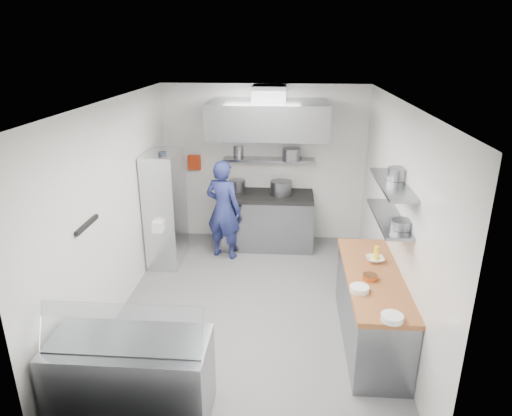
# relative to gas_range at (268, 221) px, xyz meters

# --- Properties ---
(floor) EXTENTS (5.00, 5.00, 0.00)m
(floor) POSITION_rel_gas_range_xyz_m (-0.10, -2.10, -0.45)
(floor) COLOR #575759
(floor) RESTS_ON ground
(ceiling) EXTENTS (5.00, 5.00, 0.00)m
(ceiling) POSITION_rel_gas_range_xyz_m (-0.10, -2.10, 2.35)
(ceiling) COLOR silver
(ceiling) RESTS_ON wall_back
(wall_back) EXTENTS (3.60, 2.80, 0.02)m
(wall_back) POSITION_rel_gas_range_xyz_m (-0.10, 0.40, 0.95)
(wall_back) COLOR white
(wall_back) RESTS_ON floor
(wall_front) EXTENTS (3.60, 2.80, 0.02)m
(wall_front) POSITION_rel_gas_range_xyz_m (-0.10, -4.60, 0.95)
(wall_front) COLOR white
(wall_front) RESTS_ON floor
(wall_left) EXTENTS (2.80, 5.00, 0.02)m
(wall_left) POSITION_rel_gas_range_xyz_m (-1.90, -2.10, 0.95)
(wall_left) COLOR white
(wall_left) RESTS_ON floor
(wall_right) EXTENTS (2.80, 5.00, 0.02)m
(wall_right) POSITION_rel_gas_range_xyz_m (1.70, -2.10, 0.95)
(wall_right) COLOR white
(wall_right) RESTS_ON floor
(gas_range) EXTENTS (1.60, 0.80, 0.90)m
(gas_range) POSITION_rel_gas_range_xyz_m (0.00, 0.00, 0.00)
(gas_range) COLOR gray
(gas_range) RESTS_ON floor
(cooktop) EXTENTS (1.57, 0.78, 0.06)m
(cooktop) POSITION_rel_gas_range_xyz_m (0.00, 0.00, 0.48)
(cooktop) COLOR black
(cooktop) RESTS_ON gas_range
(stock_pot_left) EXTENTS (0.28, 0.28, 0.20)m
(stock_pot_left) POSITION_rel_gas_range_xyz_m (-0.56, 0.17, 0.61)
(stock_pot_left) COLOR slate
(stock_pot_left) RESTS_ON cooktop
(stock_pot_mid) EXTENTS (0.37, 0.37, 0.24)m
(stock_pot_mid) POSITION_rel_gas_range_xyz_m (0.22, 0.02, 0.63)
(stock_pot_mid) COLOR slate
(stock_pot_mid) RESTS_ON cooktop
(over_range_shelf) EXTENTS (1.60, 0.30, 0.04)m
(over_range_shelf) POSITION_rel_gas_range_xyz_m (0.00, 0.24, 1.07)
(over_range_shelf) COLOR gray
(over_range_shelf) RESTS_ON wall_back
(shelf_pot_a) EXTENTS (0.23, 0.23, 0.18)m
(shelf_pot_a) POSITION_rel_gas_range_xyz_m (-0.56, 0.47, 1.18)
(shelf_pot_a) COLOR slate
(shelf_pot_a) RESTS_ON over_range_shelf
(shelf_pot_b) EXTENTS (0.31, 0.31, 0.22)m
(shelf_pot_b) POSITION_rel_gas_range_xyz_m (0.38, 0.11, 1.20)
(shelf_pot_b) COLOR slate
(shelf_pot_b) RESTS_ON over_range_shelf
(extractor_hood) EXTENTS (1.90, 1.15, 0.55)m
(extractor_hood) POSITION_rel_gas_range_xyz_m (0.00, -0.18, 1.85)
(extractor_hood) COLOR gray
(extractor_hood) RESTS_ON wall_back
(hood_duct) EXTENTS (0.55, 0.55, 0.24)m
(hood_duct) POSITION_rel_gas_range_xyz_m (0.00, 0.05, 2.23)
(hood_duct) COLOR slate
(hood_duct) RESTS_ON extractor_hood
(red_firebox) EXTENTS (0.22, 0.10, 0.26)m
(red_firebox) POSITION_rel_gas_range_xyz_m (-1.35, 0.34, 0.97)
(red_firebox) COLOR #B12B0E
(red_firebox) RESTS_ON wall_back
(chef) EXTENTS (0.72, 0.59, 1.69)m
(chef) POSITION_rel_gas_range_xyz_m (-0.72, -0.51, 0.39)
(chef) COLOR navy
(chef) RESTS_ON floor
(wire_rack) EXTENTS (0.50, 0.90, 1.85)m
(wire_rack) POSITION_rel_gas_range_xyz_m (-1.63, -0.73, 0.48)
(wire_rack) COLOR silver
(wire_rack) RESTS_ON floor
(rack_bin_a) EXTENTS (0.15, 0.19, 0.17)m
(rack_bin_a) POSITION_rel_gas_range_xyz_m (-1.63, -1.19, 0.35)
(rack_bin_a) COLOR white
(rack_bin_a) RESTS_ON wire_rack
(rack_bin_b) EXTENTS (0.13, 0.17, 0.15)m
(rack_bin_b) POSITION_rel_gas_range_xyz_m (-1.63, -0.68, 0.85)
(rack_bin_b) COLOR yellow
(rack_bin_b) RESTS_ON wire_rack
(rack_jar) EXTENTS (0.12, 0.12, 0.18)m
(rack_jar) POSITION_rel_gas_range_xyz_m (-1.58, -0.88, 1.35)
(rack_jar) COLOR black
(rack_jar) RESTS_ON wire_rack
(knife_strip) EXTENTS (0.04, 0.55, 0.05)m
(knife_strip) POSITION_rel_gas_range_xyz_m (-1.88, -3.00, 1.10)
(knife_strip) COLOR black
(knife_strip) RESTS_ON wall_left
(prep_counter_base) EXTENTS (0.62, 2.00, 0.84)m
(prep_counter_base) POSITION_rel_gas_range_xyz_m (1.38, -2.70, -0.03)
(prep_counter_base) COLOR gray
(prep_counter_base) RESTS_ON floor
(prep_counter_top) EXTENTS (0.65, 2.04, 0.06)m
(prep_counter_top) POSITION_rel_gas_range_xyz_m (1.38, -2.70, 0.42)
(prep_counter_top) COLOR #965629
(prep_counter_top) RESTS_ON prep_counter_base
(plate_stack_a) EXTENTS (0.22, 0.22, 0.06)m
(plate_stack_a) POSITION_rel_gas_range_xyz_m (1.39, -3.64, 0.48)
(plate_stack_a) COLOR white
(plate_stack_a) RESTS_ON prep_counter_top
(plate_stack_b) EXTENTS (0.21, 0.21, 0.06)m
(plate_stack_b) POSITION_rel_gas_range_xyz_m (1.15, -3.11, 0.48)
(plate_stack_b) COLOR white
(plate_stack_b) RESTS_ON prep_counter_top
(copper_pan) EXTENTS (0.17, 0.17, 0.06)m
(copper_pan) POSITION_rel_gas_range_xyz_m (1.31, -2.83, 0.48)
(copper_pan) COLOR #C27036
(copper_pan) RESTS_ON prep_counter_top
(squeeze_bottle) EXTENTS (0.06, 0.06, 0.18)m
(squeeze_bottle) POSITION_rel_gas_range_xyz_m (1.46, -2.31, 0.54)
(squeeze_bottle) COLOR yellow
(squeeze_bottle) RESTS_ON prep_counter_top
(mixing_bowl) EXTENTS (0.23, 0.23, 0.05)m
(mixing_bowl) POSITION_rel_gas_range_xyz_m (1.45, -2.36, 0.48)
(mixing_bowl) COLOR white
(mixing_bowl) RESTS_ON prep_counter_top
(wall_shelf_lower) EXTENTS (0.30, 1.30, 0.04)m
(wall_shelf_lower) POSITION_rel_gas_range_xyz_m (1.54, -2.40, 1.05)
(wall_shelf_lower) COLOR gray
(wall_shelf_lower) RESTS_ON wall_right
(wall_shelf_upper) EXTENTS (0.30, 1.30, 0.04)m
(wall_shelf_upper) POSITION_rel_gas_range_xyz_m (1.54, -2.40, 1.47)
(wall_shelf_upper) COLOR gray
(wall_shelf_upper) RESTS_ON wall_right
(shelf_pot_c) EXTENTS (0.23, 0.23, 0.10)m
(shelf_pot_c) POSITION_rel_gas_range_xyz_m (1.61, -2.77, 1.12)
(shelf_pot_c) COLOR slate
(shelf_pot_c) RESTS_ON wall_shelf_lower
(shelf_pot_d) EXTENTS (0.24, 0.24, 0.14)m
(shelf_pot_d) POSITION_rel_gas_range_xyz_m (1.63, -2.28, 1.56)
(shelf_pot_d) COLOR slate
(shelf_pot_d) RESTS_ON wall_shelf_upper
(display_case) EXTENTS (1.50, 0.70, 0.85)m
(display_case) POSITION_rel_gas_range_xyz_m (-1.10, -4.10, -0.03)
(display_case) COLOR gray
(display_case) RESTS_ON floor
(display_glass) EXTENTS (1.47, 0.19, 0.42)m
(display_glass) POSITION_rel_gas_range_xyz_m (-1.10, -4.22, 0.62)
(display_glass) COLOR silver
(display_glass) RESTS_ON display_case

